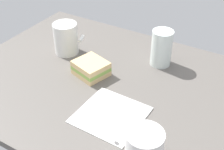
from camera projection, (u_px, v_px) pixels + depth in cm
name	position (u px, v px, depth cm)	size (l,w,h in cm)	color
tabletop	(112.00, 86.00, 88.76)	(90.00, 64.00, 2.00)	#5B5651
coffee_mug_black	(66.00, 38.00, 99.28)	(10.07, 7.81, 10.31)	white
coffee_mug_milky	(144.00, 148.00, 62.80)	(10.10, 8.00, 8.80)	white
sandwich_main	(91.00, 68.00, 90.61)	(11.10, 10.49, 4.40)	#DBB77A
glass_of_milk	(161.00, 50.00, 93.78)	(6.46, 6.46, 11.42)	silver
paper_napkin	(111.00, 115.00, 77.25)	(16.13, 16.13, 0.30)	white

